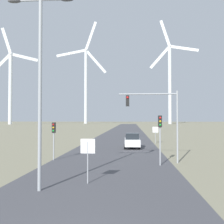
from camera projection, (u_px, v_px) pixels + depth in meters
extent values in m
cube|color=#47474C|center=(123.00, 136.00, 53.91)|extent=(10.00, 240.00, 0.01)
cylinder|color=#93999E|center=(40.00, 94.00, 13.07)|extent=(0.18, 0.18, 9.61)
cylinder|color=#93999E|center=(41.00, 0.00, 13.19)|extent=(2.72, 0.10, 0.10)
ellipsoid|color=#4C4C51|center=(14.00, 1.00, 13.29)|extent=(0.70, 0.32, 0.20)
cylinder|color=#93999E|center=(88.00, 163.00, 14.43)|extent=(0.07, 0.07, 2.28)
cube|color=white|center=(88.00, 146.00, 14.44)|extent=(0.81, 0.01, 0.81)
cube|color=red|center=(88.00, 146.00, 14.46)|extent=(0.76, 0.02, 0.76)
cylinder|color=#93999E|center=(155.00, 136.00, 37.27)|extent=(0.07, 0.07, 2.22)
cube|color=white|center=(155.00, 130.00, 37.28)|extent=(0.81, 0.01, 0.81)
cube|color=red|center=(155.00, 130.00, 37.29)|extent=(0.76, 0.02, 0.76)
cylinder|color=#93999E|center=(54.00, 141.00, 22.59)|extent=(0.11, 0.11, 3.24)
cube|color=black|center=(54.00, 128.00, 22.62)|extent=(0.28, 0.24, 0.90)
sphere|color=red|center=(53.00, 125.00, 22.49)|extent=(0.16, 0.16, 0.16)
sphere|color=gold|center=(53.00, 128.00, 22.48)|extent=(0.16, 0.16, 0.16)
sphere|color=green|center=(53.00, 131.00, 22.47)|extent=(0.16, 0.16, 0.16)
cylinder|color=#93999E|center=(160.00, 140.00, 19.99)|extent=(0.11, 0.11, 3.81)
cube|color=black|center=(160.00, 121.00, 20.03)|extent=(0.28, 0.24, 0.90)
sphere|color=red|center=(160.00, 118.00, 19.90)|extent=(0.16, 0.16, 0.16)
sphere|color=gold|center=(160.00, 121.00, 19.89)|extent=(0.16, 0.16, 0.16)
sphere|color=green|center=(160.00, 125.00, 19.89)|extent=(0.16, 0.16, 0.16)
cylinder|color=#93999E|center=(177.00, 127.00, 21.10)|extent=(0.14, 0.14, 5.83)
cylinder|color=#93999E|center=(148.00, 94.00, 21.34)|extent=(4.72, 0.12, 0.12)
cube|color=black|center=(128.00, 101.00, 21.44)|extent=(0.28, 0.24, 0.90)
sphere|color=red|center=(128.00, 97.00, 21.32)|extent=(0.18, 0.18, 0.18)
cube|color=white|center=(132.00, 142.00, 31.64)|extent=(1.91, 4.15, 0.80)
cube|color=#1E2328|center=(132.00, 136.00, 31.51)|extent=(1.62, 2.14, 0.70)
cylinder|color=black|center=(125.00, 144.00, 32.96)|extent=(0.22, 0.66, 0.66)
cylinder|color=black|center=(139.00, 144.00, 32.84)|extent=(0.22, 0.66, 0.66)
cylinder|color=black|center=(125.00, 146.00, 30.42)|extent=(0.22, 0.66, 0.66)
cylinder|color=black|center=(139.00, 147.00, 30.30)|extent=(0.22, 0.66, 0.66)
cylinder|color=silver|center=(10.00, 89.00, 160.57)|extent=(2.20, 2.20, 43.40)
sphere|color=silver|center=(11.00, 54.00, 161.11)|extent=(2.60, 2.60, 2.60)
cube|color=silver|center=(25.00, 57.00, 162.18)|extent=(15.79, 3.76, 5.22)
cube|color=silver|center=(6.00, 40.00, 160.97)|extent=(6.51, 1.83, 15.82)
cube|color=silver|center=(1.00, 64.00, 160.18)|extent=(11.99, 2.97, 13.03)
cylinder|color=silver|center=(86.00, 87.00, 187.31)|extent=(2.20, 2.20, 52.75)
sphere|color=silver|center=(86.00, 50.00, 187.97)|extent=(2.60, 2.60, 2.60)
cube|color=silver|center=(96.00, 62.00, 187.52)|extent=(15.09, 1.10, 16.99)
cube|color=silver|center=(91.00, 36.00, 188.11)|extent=(8.55, 0.84, 20.38)
cube|color=silver|center=(71.00, 53.00, 188.28)|extent=(20.90, 1.33, 5.74)
cylinder|color=silver|center=(170.00, 85.00, 171.34)|extent=(2.20, 2.20, 51.07)
sphere|color=silver|center=(170.00, 46.00, 171.98)|extent=(2.60, 2.60, 2.60)
cube|color=silver|center=(160.00, 58.00, 173.59)|extent=(13.23, 3.23, 14.42)
cube|color=silver|center=(184.00, 48.00, 169.35)|extent=(17.59, 4.14, 5.62)
cube|color=silver|center=(165.00, 33.00, 173.01)|extent=(7.06, 1.94, 17.61)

